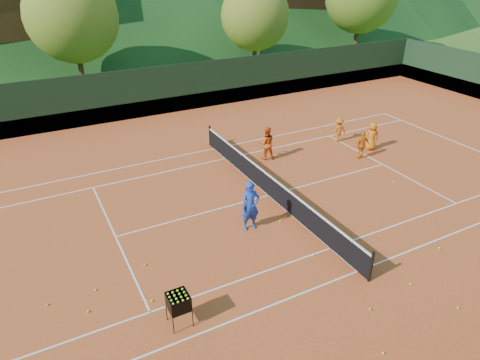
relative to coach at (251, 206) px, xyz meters
name	(u,v)px	position (x,y,z in m)	size (l,w,h in m)	color
ground	(269,196)	(1.86, 1.76, -0.97)	(400.00, 400.00, 0.00)	#34571B
clay_court	(269,196)	(1.86, 1.76, -0.96)	(40.00, 24.00, 0.02)	#B8461D
coach	(251,206)	(0.00, 0.00, 0.00)	(0.69, 0.46, 1.90)	#1B3FB5
student_a	(266,143)	(3.62, 4.94, -0.13)	(0.80, 0.62, 1.65)	#E95114
student_b	(362,145)	(7.79, 2.84, -0.25)	(0.83, 0.34, 1.41)	orange
student_c	(372,136)	(8.98, 3.42, -0.22)	(0.72, 0.47, 1.46)	orange
student_d	(339,130)	(8.20, 5.08, -0.30)	(0.84, 0.48, 1.30)	#CB6212
tennis_ball_1	(145,265)	(-4.07, -0.28, -0.92)	(0.07, 0.07, 0.07)	#DBF629
tennis_ball_2	(95,290)	(-5.73, -0.74, -0.92)	(0.07, 0.07, 0.07)	#DBF629
tennis_ball_3	(383,353)	(0.26, -6.48, -0.92)	(0.07, 0.07, 0.07)	#DBF629
tennis_ball_4	(370,309)	(1.04, -5.18, -0.92)	(0.07, 0.07, 0.07)	#DBF629
tennis_ball_5	(458,308)	(3.29, -6.31, -0.92)	(0.07, 0.07, 0.07)	#DBF629
tennis_ball_7	(152,301)	(-4.36, -1.97, -0.92)	(0.07, 0.07, 0.07)	#DBF629
tennis_ball_9	(440,248)	(5.16, -4.11, -0.92)	(0.07, 0.07, 0.07)	#DBF629
tennis_ball_11	(47,305)	(-7.08, -0.73, -0.92)	(0.07, 0.07, 0.07)	#DBF629
tennis_ball_12	(88,312)	(-6.09, -1.55, -0.92)	(0.07, 0.07, 0.07)	#DBF629
tennis_ball_13	(280,222)	(1.19, -0.19, -0.92)	(0.07, 0.07, 0.07)	#DBF629
tennis_ball_14	(313,255)	(1.08, -2.42, -0.92)	(0.07, 0.07, 0.07)	#DBF629
tennis_ball_17	(411,284)	(2.86, -4.96, -0.92)	(0.07, 0.07, 0.07)	#DBF629
tennis_ball_19	(393,182)	(7.35, 0.18, -0.92)	(0.07, 0.07, 0.07)	#DBF629
court_lines	(269,195)	(1.86, 1.76, -0.95)	(23.83, 11.03, 0.00)	white
tennis_net	(269,185)	(1.86, 1.76, -0.45)	(0.10, 12.07, 1.10)	black
perimeter_fence	(270,169)	(1.86, 1.76, 0.30)	(40.40, 24.24, 3.00)	black
ball_hopper	(178,303)	(-3.92, -3.12, -0.20)	(0.57, 0.57, 1.00)	black
tree_b	(72,16)	(-2.14, 21.76, 4.22)	(6.40, 6.40, 8.40)	#3D2618
tree_c	(255,16)	(11.86, 20.76, 3.57)	(5.60, 5.60, 7.35)	#3E2618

